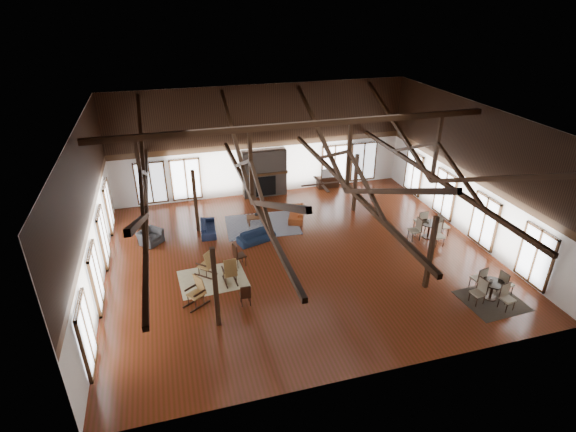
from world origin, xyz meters
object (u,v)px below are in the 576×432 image
object	(u,v)px
tv_console	(328,182)
sofa_orange	(296,213)
cafe_table_far	(429,227)
coffee_table	(257,217)
sofa_navy_left	(208,227)
armchair	(150,237)
sofa_navy_front	(256,237)
cafe_table_near	(492,287)

from	to	relation	value
tv_console	sofa_orange	bearing A→B (deg)	-131.33
cafe_table_far	tv_console	bearing A→B (deg)	109.57
coffee_table	cafe_table_far	size ratio (longest dim) A/B	0.57
sofa_navy_left	armchair	size ratio (longest dim) A/B	1.79
cafe_table_far	sofa_navy_front	bearing A→B (deg)	167.15
cafe_table_near	tv_console	bearing A→B (deg)	100.75
sofa_navy_front	cafe_table_near	size ratio (longest dim) A/B	0.90
cafe_table_far	tv_console	size ratio (longest dim) A/B	1.58
cafe_table_near	tv_console	world-z (taller)	cafe_table_near
sofa_orange	cafe_table_near	xyz separation A→B (m)	(5.08, -8.25, 0.22)
cafe_table_near	cafe_table_far	distance (m)	4.71
cafe_table_near	cafe_table_far	bearing A→B (deg)	87.09
sofa_navy_front	cafe_table_far	distance (m)	7.95
cafe_table_far	tv_console	xyz separation A→B (m)	(-2.43, 6.83, -0.20)
sofa_orange	tv_console	xyz separation A→B (m)	(2.89, 3.28, 0.05)
sofa_orange	cafe_table_far	bearing A→B (deg)	76.01
sofa_navy_left	cafe_table_near	bearing A→B (deg)	-125.80
sofa_navy_left	sofa_orange	distance (m)	4.45
armchair	tv_console	distance (m)	10.69
coffee_table	tv_console	size ratio (longest dim) A/B	0.90
coffee_table	cafe_table_near	xyz separation A→B (m)	(7.09, -8.16, 0.13)
cafe_table_near	tv_console	size ratio (longest dim) A/B	1.51
armchair	tv_console	xyz separation A→B (m)	(9.95, 3.90, 0.00)
cafe_table_far	tv_console	distance (m)	7.26
armchair	cafe_table_far	world-z (taller)	cafe_table_far
sofa_orange	cafe_table_far	world-z (taller)	cafe_table_far
sofa_navy_front	sofa_navy_left	xyz separation A→B (m)	(-2.00, 1.48, 0.00)
sofa_navy_front	coffee_table	size ratio (longest dim) A/B	1.52
cafe_table_far	sofa_navy_left	bearing A→B (deg)	161.59
armchair	coffee_table	bearing A→B (deg)	-39.32
sofa_navy_front	cafe_table_near	bearing A→B (deg)	-58.08
sofa_navy_left	cafe_table_far	size ratio (longest dim) A/B	0.87
sofa_navy_front	armchair	size ratio (longest dim) A/B	1.77
cafe_table_near	coffee_table	bearing A→B (deg)	130.96
coffee_table	tv_console	xyz separation A→B (m)	(4.90, 3.37, -0.04)
tv_console	cafe_table_far	bearing A→B (deg)	-70.43
armchair	cafe_table_far	xyz separation A→B (m)	(12.38, -2.94, 0.21)
sofa_orange	armchair	world-z (taller)	armchair
coffee_table	sofa_navy_front	bearing A→B (deg)	-97.27
tv_console	sofa_navy_left	bearing A→B (deg)	-153.91
sofa_navy_front	sofa_navy_left	world-z (taller)	sofa_navy_left
coffee_table	tv_console	bearing A→B (deg)	41.42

